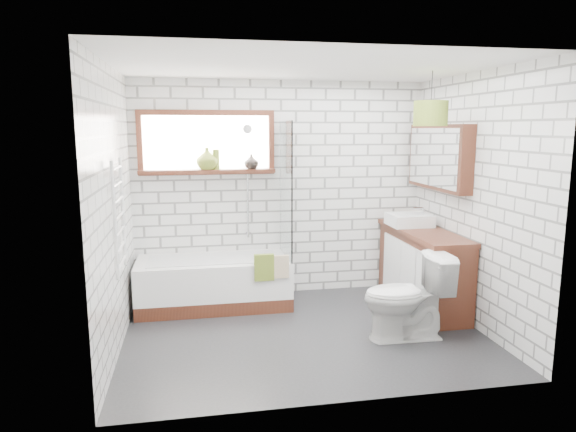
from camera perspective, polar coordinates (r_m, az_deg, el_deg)
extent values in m
cube|color=black|center=(5.11, 1.80, -12.91)|extent=(3.40, 2.60, 0.01)
cube|color=white|center=(4.74, 1.97, 16.32)|extent=(3.40, 2.60, 0.01)
cube|color=white|center=(6.03, -0.77, 2.98)|extent=(3.40, 0.01, 2.50)
cube|color=white|center=(3.52, 6.41, -1.98)|extent=(3.40, 0.01, 2.50)
cube|color=white|center=(4.71, -18.84, 0.53)|extent=(0.01, 2.60, 2.50)
cube|color=white|center=(5.39, 19.89, 1.58)|extent=(0.01, 2.60, 2.50)
cube|color=#3B1A10|center=(5.87, -9.00, 8.06)|extent=(1.52, 0.16, 0.68)
cube|color=white|center=(4.71, -18.27, -0.05)|extent=(0.06, 0.52, 1.00)
cube|color=#3B1A10|center=(5.84, 16.42, 6.30)|extent=(0.16, 1.20, 0.70)
cylinder|color=silver|center=(5.93, -4.52, 3.80)|extent=(0.02, 0.02, 1.30)
cube|color=white|center=(5.79, -8.23, -7.34)|extent=(1.66, 0.73, 0.54)
cube|color=white|center=(5.66, -0.24, 2.93)|extent=(0.02, 0.72, 1.50)
cube|color=olive|center=(5.41, -2.67, -5.73)|extent=(0.21, 0.06, 0.28)
cube|color=tan|center=(5.44, -0.90, -5.65)|extent=(0.19, 0.05, 0.24)
cube|color=#3B1A10|center=(5.90, 14.71, -5.61)|extent=(0.49, 1.51, 0.86)
cube|color=white|center=(6.01, 13.33, -0.42)|extent=(0.46, 0.40, 0.13)
cylinder|color=silver|center=(6.06, 14.74, 0.20)|extent=(0.03, 0.03, 0.16)
imported|color=white|center=(4.97, 13.03, -8.74)|extent=(0.47, 0.81, 0.81)
imported|color=olive|center=(5.85, -8.98, 6.13)|extent=(0.29, 0.29, 0.25)
imported|color=black|center=(5.88, -4.09, 5.86)|extent=(0.20, 0.20, 0.17)
cylinder|color=olive|center=(5.85, -7.98, 6.04)|extent=(0.07, 0.07, 0.22)
cylinder|color=olive|center=(5.23, 15.57, 10.92)|extent=(0.33, 0.33, 0.24)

